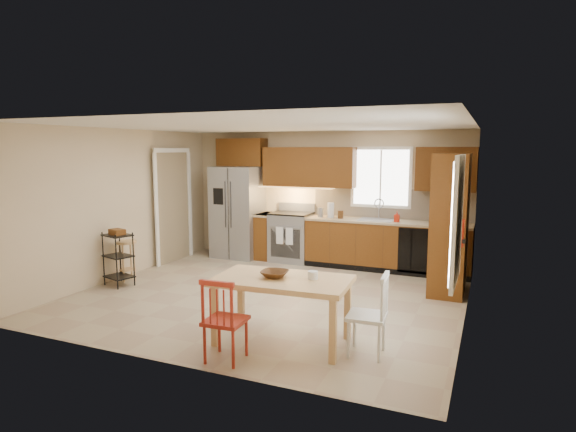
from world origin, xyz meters
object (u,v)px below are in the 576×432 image
(bar_stool, at_px, (127,261))
(refrigerator, at_px, (238,212))
(range_stove, at_px, (292,238))
(soap_bottle, at_px, (397,217))
(fire_extinguisher, at_px, (459,233))
(pantry, at_px, (450,224))
(chair_red, at_px, (226,319))
(table_jar, at_px, (313,277))
(utility_cart, at_px, (118,259))
(dining_table, at_px, (282,311))
(table_bowl, at_px, (275,278))
(chair_white, at_px, (367,314))

(bar_stool, bearing_deg, refrigerator, 76.45)
(range_stove, distance_m, bar_stool, 3.08)
(soap_bottle, bearing_deg, fire_extinguisher, -59.47)
(pantry, height_order, chair_red, pantry)
(table_jar, bearing_deg, bar_stool, 161.40)
(utility_cart, bearing_deg, bar_stool, 121.43)
(pantry, height_order, table_jar, pantry)
(refrigerator, bearing_deg, table_jar, -50.75)
(dining_table, distance_m, table_bowl, 0.39)
(range_stove, relative_size, soap_bottle, 4.82)
(range_stove, relative_size, fire_extinguisher, 2.56)
(pantry, bearing_deg, utility_cart, -161.02)
(range_stove, height_order, soap_bottle, soap_bottle)
(chair_red, height_order, bar_stool, chair_red)
(range_stove, bearing_deg, fire_extinguisher, -32.62)
(table_jar, height_order, bar_stool, table_jar)
(range_stove, height_order, pantry, pantry)
(pantry, height_order, table_bowl, pantry)
(soap_bottle, distance_m, chair_red, 4.43)
(fire_extinguisher, bearing_deg, chair_white, -115.55)
(table_jar, bearing_deg, fire_extinguisher, 48.65)
(fire_extinguisher, height_order, bar_stool, fire_extinguisher)
(table_bowl, bearing_deg, bar_stool, 157.81)
(refrigerator, bearing_deg, soap_bottle, -0.45)
(chair_white, bearing_deg, chair_red, 114.68)
(fire_extinguisher, distance_m, dining_table, 2.53)
(dining_table, xyz_separation_m, table_jar, (0.33, 0.09, 0.40))
(table_bowl, bearing_deg, dining_table, 0.00)
(range_stove, xyz_separation_m, utility_cart, (-1.88, -2.66, -0.03))
(chair_white, height_order, table_bowl, chair_white)
(dining_table, xyz_separation_m, bar_stool, (-3.39, 1.35, -0.03))
(utility_cart, bearing_deg, chair_white, 3.57)
(refrigerator, bearing_deg, range_stove, 2.99)
(range_stove, bearing_deg, bar_stool, -129.29)
(refrigerator, bearing_deg, bar_stool, -109.00)
(dining_table, distance_m, table_jar, 0.53)
(fire_extinguisher, relative_size, table_jar, 2.93)
(refrigerator, distance_m, table_jar, 4.62)
(range_stove, height_order, chair_white, range_stove)
(chair_white, bearing_deg, table_bowl, 89.13)
(soap_bottle, height_order, dining_table, soap_bottle)
(range_stove, distance_m, chair_red, 4.51)
(chair_white, distance_m, bar_stool, 4.53)
(table_jar, distance_m, utility_cart, 3.80)
(bar_stool, bearing_deg, pantry, 21.28)
(table_jar, bearing_deg, range_stove, 115.98)
(range_stove, distance_m, dining_table, 4.00)
(table_jar, bearing_deg, refrigerator, 129.25)
(range_stove, bearing_deg, pantry, -18.29)
(chair_red, xyz_separation_m, table_bowl, (0.26, 0.65, 0.30))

